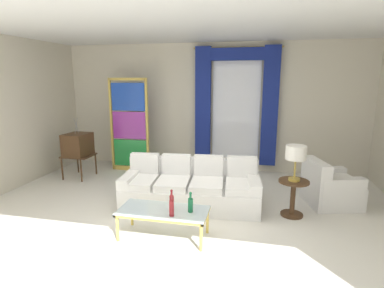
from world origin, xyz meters
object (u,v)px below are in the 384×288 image
bottle_blue_decanter (172,207)px  round_side_table (293,195)px  stained_glass_divider (129,127)px  armchair_white (329,188)px  peacock_figurine (138,167)px  bottle_amber_squat (190,204)px  couch_white_long (191,188)px  coffee_table (163,212)px  vintage_tv (78,145)px  bottle_crystal_tall (172,202)px  table_lamp_brass (296,154)px

bottle_blue_decanter → round_side_table: size_ratio=0.52×
stained_glass_divider → bottle_blue_decanter: bearing=-57.9°
armchair_white → round_side_table: (-0.66, -0.62, 0.07)m
peacock_figurine → bottle_blue_decanter: bearing=-59.5°
bottle_amber_squat → armchair_white: bearing=39.3°
couch_white_long → coffee_table: couch_white_long is taller
vintage_tv → peacock_figurine: (1.28, 0.32, -0.51)m
round_side_table → bottle_blue_decanter: bearing=-142.3°
bottle_crystal_tall → armchair_white: 2.94m
stained_glass_divider → table_lamp_brass: (3.58, -1.77, -0.03)m
vintage_tv → stained_glass_divider: stained_glass_divider is taller
coffee_table → stained_glass_divider: 3.45m
bottle_crystal_tall → round_side_table: bottle_crystal_tall is taller
bottle_blue_decanter → stained_glass_divider: stained_glass_divider is taller
bottle_blue_decanter → table_lamp_brass: size_ratio=0.55×
armchair_white → stained_glass_divider: stained_glass_divider is taller
bottle_blue_decanter → bottle_amber_squat: bearing=39.6°
stained_glass_divider → table_lamp_brass: size_ratio=3.86×
vintage_tv → table_lamp_brass: (4.50, -1.05, 0.30)m
bottle_blue_decanter → bottle_crystal_tall: bottle_blue_decanter is taller
bottle_blue_decanter → stained_glass_divider: 3.64m
couch_white_long → vintage_tv: vintage_tv is taller
coffee_table → bottle_blue_decanter: 0.29m
round_side_table → table_lamp_brass: bearing=0.0°
bottle_crystal_tall → vintage_tv: bearing=142.5°
coffee_table → round_side_table: size_ratio=2.08×
armchair_white → table_lamp_brass: 1.17m
bottle_amber_squat → stained_glass_divider: size_ratio=0.13×
bottle_crystal_tall → round_side_table: size_ratio=0.50×
stained_glass_divider → round_side_table: bearing=-26.4°
bottle_blue_decanter → armchair_white: 3.01m
couch_white_long → coffee_table: (-0.13, -1.20, 0.07)m
couch_white_long → vintage_tv: bearing=161.0°
couch_white_long → bottle_blue_decanter: (0.04, -1.36, 0.23)m
coffee_table → table_lamp_brass: table_lamp_brass is taller
bottle_crystal_tall → bottle_amber_squat: (0.27, -0.01, -0.00)m
peacock_figurine → couch_white_long: bearing=-40.2°
couch_white_long → stained_glass_divider: stained_glass_divider is taller
stained_glass_divider → table_lamp_brass: bearing=-26.4°
couch_white_long → peacock_figurine: couch_white_long is taller
coffee_table → table_lamp_brass: size_ratio=2.18×
peacock_figurine → table_lamp_brass: size_ratio=1.05×
bottle_blue_decanter → bottle_amber_squat: size_ratio=1.08×
couch_white_long → bottle_blue_decanter: couch_white_long is taller
bottle_amber_squat → table_lamp_brass: size_ratio=0.51×
peacock_figurine → round_side_table: size_ratio=1.01×
bottle_amber_squat → stained_glass_divider: bearing=126.5°
armchair_white → stained_glass_divider: size_ratio=0.45×
vintage_tv → table_lamp_brass: 4.63m
bottle_crystal_tall → stained_glass_divider: size_ratio=0.14×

